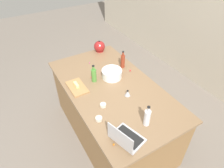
# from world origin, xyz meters

# --- Properties ---
(ground_plane) EXTENTS (12.00, 12.00, 0.00)m
(ground_plane) POSITION_xyz_m (0.00, 0.00, 0.00)
(ground_plane) COLOR slate
(island_counter) EXTENTS (1.97, 1.08, 0.90)m
(island_counter) POSITION_xyz_m (0.00, 0.00, 0.45)
(island_counter) COLOR olive
(island_counter) RESTS_ON ground
(laptop) EXTENTS (0.36, 0.31, 0.22)m
(laptop) POSITION_xyz_m (0.76, -0.30, 0.95)
(laptop) COLOR #B7B7BC
(laptop) RESTS_ON island_counter
(mixing_bowl_large) EXTENTS (0.28, 0.28, 0.12)m
(mixing_bowl_large) POSITION_xyz_m (-0.18, 0.10, 0.96)
(mixing_bowl_large) COLOR white
(mixing_bowl_large) RESTS_ON island_counter
(bottle_vinegar) EXTENTS (0.07, 0.07, 0.26)m
(bottle_vinegar) POSITION_xyz_m (0.70, -0.00, 1.00)
(bottle_vinegar) COLOR white
(bottle_vinegar) RESTS_ON island_counter
(bottle_soy) EXTENTS (0.06, 0.06, 0.26)m
(bottle_soy) POSITION_xyz_m (-0.32, 0.36, 1.00)
(bottle_soy) COLOR maroon
(bottle_soy) RESTS_ON island_counter
(bottle_olive) EXTENTS (0.07, 0.07, 0.24)m
(bottle_olive) POSITION_xyz_m (-0.23, -0.14, 1.00)
(bottle_olive) COLOR #4C8C38
(bottle_olive) RESTS_ON island_counter
(kettle) EXTENTS (0.21, 0.18, 0.20)m
(kettle) POSITION_xyz_m (-0.90, 0.30, 0.98)
(kettle) COLOR maroon
(kettle) RESTS_ON island_counter
(cutting_board) EXTENTS (0.34, 0.19, 0.02)m
(cutting_board) POSITION_xyz_m (-0.22, -0.39, 0.91)
(cutting_board) COLOR #AD7F4C
(cutting_board) RESTS_ON island_counter
(butter_stick_left) EXTENTS (0.11, 0.04, 0.04)m
(butter_stick_left) POSITION_xyz_m (-0.23, -0.39, 0.94)
(butter_stick_left) COLOR #F4E58C
(butter_stick_left) RESTS_ON cutting_board
(ramekin_small) EXTENTS (0.07, 0.07, 0.04)m
(ramekin_small) POSITION_xyz_m (0.40, -0.40, 0.92)
(ramekin_small) COLOR beige
(ramekin_small) RESTS_ON island_counter
(ramekin_medium) EXTENTS (0.07, 0.07, 0.04)m
(ramekin_medium) POSITION_xyz_m (0.24, -0.26, 0.92)
(ramekin_medium) COLOR beige
(ramekin_medium) RESTS_ON island_counter
(kitchen_timer) EXTENTS (0.07, 0.07, 0.08)m
(kitchen_timer) POSITION_xyz_m (0.23, 0.08, 0.94)
(kitchen_timer) COLOR #B2B2B7
(kitchen_timer) RESTS_ON island_counter
(candy_0) EXTENTS (0.02, 0.02, 0.02)m
(candy_0) POSITION_xyz_m (-0.31, -0.14, 0.91)
(candy_0) COLOR red
(candy_0) RESTS_ON island_counter
(candy_1) EXTENTS (0.01, 0.01, 0.01)m
(candy_1) POSITION_xyz_m (-0.65, -0.01, 0.91)
(candy_1) COLOR #CC3399
(candy_1) RESTS_ON island_counter
(candy_2) EXTENTS (0.02, 0.02, 0.02)m
(candy_2) POSITION_xyz_m (-0.17, 0.40, 0.91)
(candy_2) COLOR red
(candy_2) RESTS_ON island_counter
(candy_3) EXTENTS (0.02, 0.02, 0.02)m
(candy_3) POSITION_xyz_m (0.75, -0.42, 0.91)
(candy_3) COLOR orange
(candy_3) RESTS_ON island_counter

